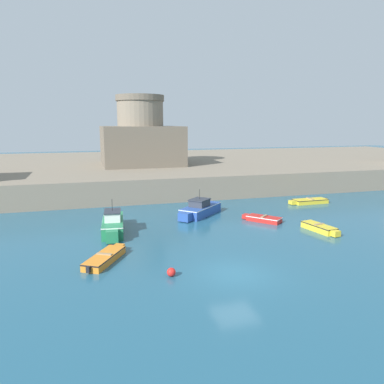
% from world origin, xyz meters
% --- Properties ---
extents(ground_plane, '(200.00, 200.00, 0.00)m').
position_xyz_m(ground_plane, '(0.00, 0.00, 0.00)').
color(ground_plane, '#235670').
extents(quay_seawall, '(120.00, 40.00, 2.61)m').
position_xyz_m(quay_seawall, '(0.00, 39.41, 1.30)').
color(quay_seawall, gray).
rests_on(quay_seawall, ground).
extents(dinghy_red_0, '(2.88, 3.20, 0.52)m').
position_xyz_m(dinghy_red_0, '(6.72, 9.94, 0.25)').
color(dinghy_red_0, red).
rests_on(dinghy_red_0, ground).
extents(motorboat_blue_1, '(5.06, 4.98, 2.43)m').
position_xyz_m(motorboat_blue_1, '(2.14, 13.54, 0.57)').
color(motorboat_blue_1, '#284C9E').
rests_on(motorboat_blue_1, ground).
extents(dinghy_yellow_2, '(1.52, 3.53, 0.59)m').
position_xyz_m(dinghy_yellow_2, '(9.64, 5.97, 0.28)').
color(dinghy_yellow_2, yellow).
rests_on(dinghy_yellow_2, ground).
extents(motorboat_green_3, '(2.07, 5.97, 2.64)m').
position_xyz_m(motorboat_green_3, '(-5.94, 10.24, 0.65)').
color(motorboat_green_3, '#237A4C').
rests_on(motorboat_green_3, ground).
extents(dinghy_yellow_4, '(4.44, 1.42, 0.53)m').
position_xyz_m(dinghy_yellow_4, '(14.78, 15.22, 0.25)').
color(dinghy_yellow_4, yellow).
rests_on(dinghy_yellow_4, ground).
extents(dinghy_orange_5, '(2.89, 4.09, 0.54)m').
position_xyz_m(dinghy_orange_5, '(-6.90, 4.04, 0.26)').
color(dinghy_orange_5, orange).
rests_on(dinghy_orange_5, ground).
extents(mooring_buoy, '(0.49, 0.49, 0.49)m').
position_xyz_m(mooring_buoy, '(-3.54, 0.68, 0.25)').
color(mooring_buoy, red).
rests_on(mooring_buoy, ground).
extents(fortress, '(10.66, 10.66, 9.50)m').
position_xyz_m(fortress, '(0.00, 34.31, 6.09)').
color(fortress, '#685E4F').
rests_on(fortress, quay_seawall).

